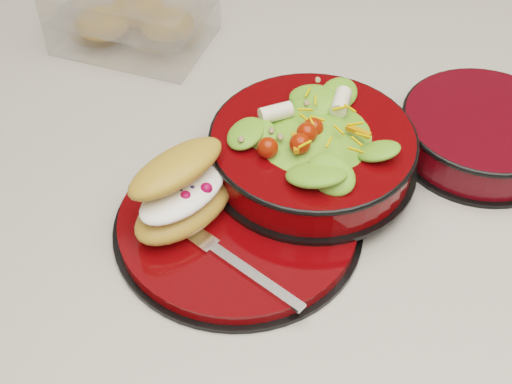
{
  "coord_description": "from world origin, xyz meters",
  "views": [
    {
      "loc": [
        -0.06,
        -0.68,
        1.52
      ],
      "look_at": [
        -0.08,
        -0.12,
        0.94
      ],
      "focal_mm": 50.0,
      "sensor_mm": 36.0,
      "label": 1
    }
  ],
  "objects_px": {
    "salad_bowl": "(313,143)",
    "extra_bowl": "(482,132)",
    "fork": "(238,264)",
    "pastry_box": "(134,15)",
    "dinner_plate": "(239,223)",
    "croissant": "(183,192)",
    "island_counter": "(301,338)"
  },
  "relations": [
    {
      "from": "fork",
      "to": "extra_bowl",
      "type": "height_order",
      "value": "extra_bowl"
    },
    {
      "from": "island_counter",
      "to": "croissant",
      "type": "relative_size",
      "value": 7.82
    },
    {
      "from": "croissant",
      "to": "pastry_box",
      "type": "bearing_deg",
      "value": 58.64
    },
    {
      "from": "island_counter",
      "to": "dinner_plate",
      "type": "relative_size",
      "value": 4.32
    },
    {
      "from": "croissant",
      "to": "fork",
      "type": "height_order",
      "value": "croissant"
    },
    {
      "from": "salad_bowl",
      "to": "croissant",
      "type": "relative_size",
      "value": 1.6
    },
    {
      "from": "fork",
      "to": "extra_bowl",
      "type": "bearing_deg",
      "value": -15.19
    },
    {
      "from": "dinner_plate",
      "to": "croissant",
      "type": "distance_m",
      "value": 0.08
    },
    {
      "from": "fork",
      "to": "pastry_box",
      "type": "height_order",
      "value": "pastry_box"
    },
    {
      "from": "salad_bowl",
      "to": "extra_bowl",
      "type": "bearing_deg",
      "value": 15.18
    },
    {
      "from": "dinner_plate",
      "to": "croissant",
      "type": "height_order",
      "value": "croissant"
    },
    {
      "from": "salad_bowl",
      "to": "extra_bowl",
      "type": "xyz_separation_m",
      "value": [
        0.22,
        0.06,
        -0.03
      ]
    },
    {
      "from": "island_counter",
      "to": "fork",
      "type": "distance_m",
      "value": 0.52
    },
    {
      "from": "island_counter",
      "to": "fork",
      "type": "xyz_separation_m",
      "value": [
        -0.09,
        -0.21,
        0.47
      ]
    },
    {
      "from": "dinner_plate",
      "to": "fork",
      "type": "relative_size",
      "value": 2.1
    },
    {
      "from": "extra_bowl",
      "to": "salad_bowl",
      "type": "bearing_deg",
      "value": -164.82
    },
    {
      "from": "dinner_plate",
      "to": "croissant",
      "type": "relative_size",
      "value": 1.81
    },
    {
      "from": "fork",
      "to": "pastry_box",
      "type": "xyz_separation_m",
      "value": [
        -0.18,
        0.45,
        0.02
      ]
    },
    {
      "from": "pastry_box",
      "to": "dinner_plate",
      "type": "bearing_deg",
      "value": -47.41
    },
    {
      "from": "dinner_plate",
      "to": "croissant",
      "type": "xyz_separation_m",
      "value": [
        -0.06,
        0.0,
        0.05
      ]
    },
    {
      "from": "dinner_plate",
      "to": "fork",
      "type": "xyz_separation_m",
      "value": [
        0.0,
        -0.07,
        0.01
      ]
    },
    {
      "from": "dinner_plate",
      "to": "pastry_box",
      "type": "distance_m",
      "value": 0.42
    },
    {
      "from": "salad_bowl",
      "to": "extra_bowl",
      "type": "distance_m",
      "value": 0.23
    },
    {
      "from": "croissant",
      "to": "pastry_box",
      "type": "height_order",
      "value": "croissant"
    },
    {
      "from": "croissant",
      "to": "pastry_box",
      "type": "xyz_separation_m",
      "value": [
        -0.11,
        0.38,
        -0.01
      ]
    },
    {
      "from": "dinner_plate",
      "to": "extra_bowl",
      "type": "bearing_deg",
      "value": 25.71
    },
    {
      "from": "dinner_plate",
      "to": "salad_bowl",
      "type": "xyz_separation_m",
      "value": [
        0.08,
        0.09,
        0.05
      ]
    },
    {
      "from": "dinner_plate",
      "to": "pastry_box",
      "type": "height_order",
      "value": "pastry_box"
    },
    {
      "from": "island_counter",
      "to": "croissant",
      "type": "bearing_deg",
      "value": -138.11
    },
    {
      "from": "dinner_plate",
      "to": "extra_bowl",
      "type": "height_order",
      "value": "extra_bowl"
    },
    {
      "from": "fork",
      "to": "salad_bowl",
      "type": "bearing_deg",
      "value": 11.39
    },
    {
      "from": "croissant",
      "to": "extra_bowl",
      "type": "distance_m",
      "value": 0.39
    }
  ]
}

